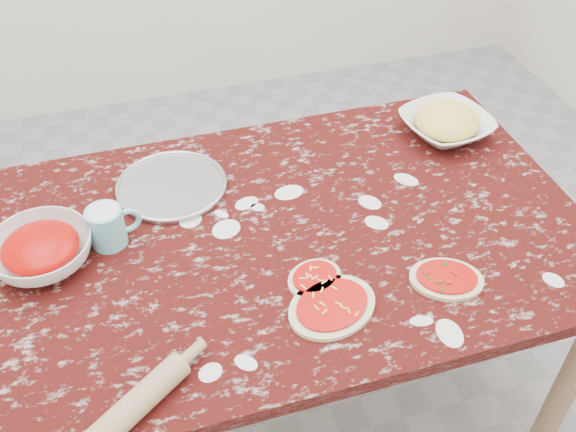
# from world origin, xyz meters

# --- Properties ---
(ground) EXTENTS (4.00, 4.00, 0.00)m
(ground) POSITION_xyz_m (0.00, 0.00, 0.00)
(ground) COLOR gray
(worktable) EXTENTS (1.60, 1.00, 0.75)m
(worktable) POSITION_xyz_m (0.00, 0.00, 0.67)
(worktable) COLOR #340A09
(worktable) RESTS_ON ground
(pizza_tray) EXTENTS (0.41, 0.41, 0.01)m
(pizza_tray) POSITION_xyz_m (-0.27, 0.26, 0.76)
(pizza_tray) COLOR #B2B2B7
(pizza_tray) RESTS_ON worktable
(sauce_bowl) EXTENTS (0.32, 0.32, 0.08)m
(sauce_bowl) POSITION_xyz_m (-0.62, 0.06, 0.79)
(sauce_bowl) COLOR white
(sauce_bowl) RESTS_ON worktable
(cheese_bowl) EXTENTS (0.31, 0.31, 0.07)m
(cheese_bowl) POSITION_xyz_m (0.60, 0.28, 0.78)
(cheese_bowl) COLOR white
(cheese_bowl) RESTS_ON worktable
(flour_mug) EXTENTS (0.14, 0.09, 0.11)m
(flour_mug) POSITION_xyz_m (-0.45, 0.09, 0.81)
(flour_mug) COLOR #6EC9D6
(flour_mug) RESTS_ON worktable
(pizza_left) EXTENTS (0.27, 0.24, 0.02)m
(pizza_left) POSITION_xyz_m (0.02, -0.29, 0.76)
(pizza_left) COLOR beige
(pizza_left) RESTS_ON worktable
(pizza_mid) EXTENTS (0.18, 0.16, 0.02)m
(pizza_mid) POSITION_xyz_m (0.01, -0.19, 0.76)
(pizza_mid) COLOR beige
(pizza_mid) RESTS_ON worktable
(pizza_right) EXTENTS (0.22, 0.20, 0.02)m
(pizza_right) POSITION_xyz_m (0.32, -0.29, 0.76)
(pizza_right) COLOR beige
(pizza_right) RESTS_ON worktable
(rolling_pin) EXTENTS (0.27, 0.21, 0.06)m
(rolling_pin) POSITION_xyz_m (-0.46, -0.44, 0.78)
(rolling_pin) COLOR tan
(rolling_pin) RESTS_ON worktable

